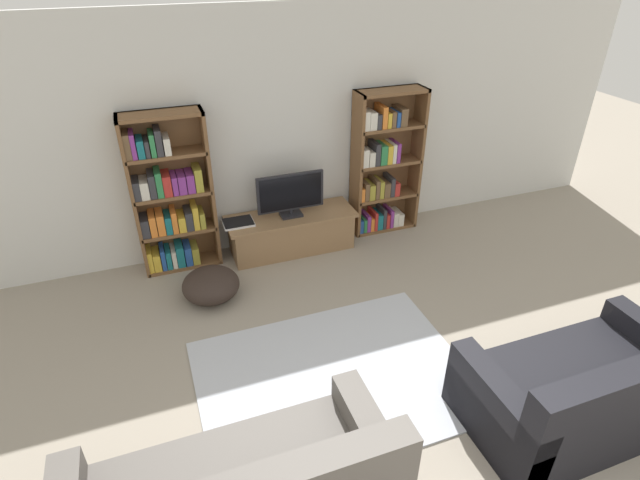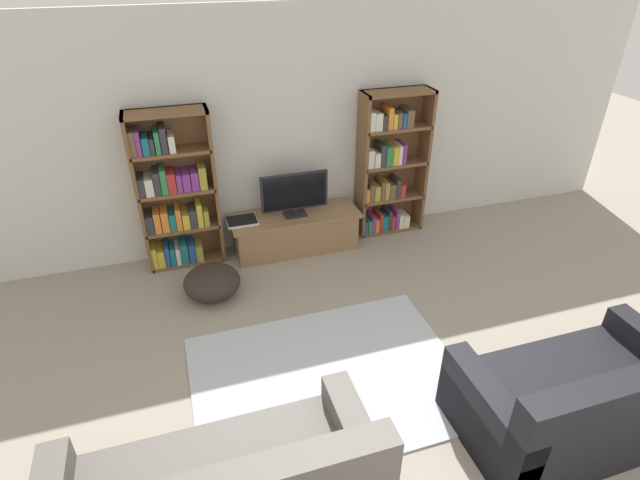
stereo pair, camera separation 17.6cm
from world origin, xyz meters
name	(u,v)px [view 2 (the right image)]	position (x,y,z in m)	size (l,w,h in m)	color
wall_back	(282,132)	(0.00, 4.23, 1.30)	(8.80, 0.06, 2.60)	silver
bookshelf_left	(175,195)	(-1.22, 4.05, 0.81)	(0.81, 0.30, 1.70)	brown
bookshelf_right	(388,167)	(1.21, 4.05, 0.82)	(0.81, 0.30, 1.70)	brown
tv_stand	(295,231)	(0.04, 3.92, 0.22)	(1.46, 0.50, 0.44)	#8E6B47
television	(294,194)	(0.04, 3.90, 0.71)	(0.75, 0.16, 0.50)	black
laptop	(242,221)	(-0.56, 3.93, 0.46)	(0.33, 0.26, 0.03)	silver
area_rug	(329,378)	(-0.24, 1.88, 0.01)	(2.19, 1.65, 0.02)	#B2B7C1
couch_right_sofa	(578,402)	(1.30, 0.89, 0.28)	(1.64, 0.92, 0.85)	black
beanbag_ottoman	(212,282)	(-0.99, 3.31, 0.16)	(0.56, 0.56, 0.31)	#2D231E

